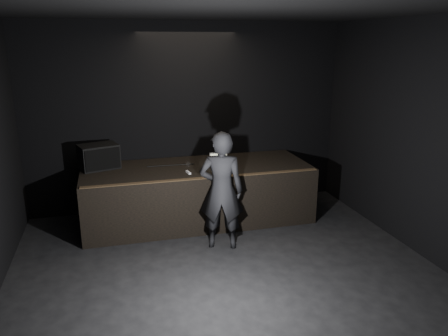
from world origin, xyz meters
TOP-DOWN VIEW (x-y plane):
  - ground at (0.00, 0.00)m, footprint 7.00×7.00m
  - room_walls at (0.00, 0.00)m, footprint 6.10×7.10m
  - stage_riser at (0.00, 2.73)m, footprint 4.00×1.50m
  - riser_lip at (0.00, 2.02)m, footprint 3.92×0.10m
  - stage_monitor at (-1.67, 3.05)m, footprint 0.74×0.63m
  - cable at (-0.44, 2.90)m, footprint 0.85×0.05m
  - laptop at (0.39, 2.67)m, footprint 0.35×0.32m
  - beer_can at (0.30, 2.30)m, footprint 0.07×0.07m
  - plastic_cup at (-0.16, 2.74)m, footprint 0.07×0.07m
  - wii_remote at (-0.22, 2.36)m, footprint 0.07×0.17m
  - person at (0.14, 1.54)m, footprint 0.78×0.64m

SIDE VIEW (x-z plane):
  - ground at x=0.00m, z-range 0.00..0.00m
  - stage_riser at x=0.00m, z-range 0.00..1.00m
  - person at x=0.14m, z-range 0.00..1.86m
  - riser_lip at x=0.00m, z-range 1.00..1.01m
  - cable at x=-0.44m, z-range 1.00..1.02m
  - wii_remote at x=-0.22m, z-range 1.00..1.03m
  - plastic_cup at x=-0.16m, z-range 1.00..1.09m
  - laptop at x=0.39m, z-range 0.95..1.17m
  - beer_can at x=0.30m, z-range 1.00..1.16m
  - stage_monitor at x=-1.67m, z-range 1.00..1.43m
  - room_walls at x=0.00m, z-range 0.26..3.78m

